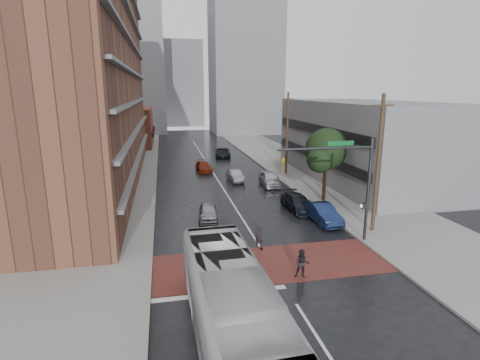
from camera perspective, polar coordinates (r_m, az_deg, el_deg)
ground at (r=22.79m, az=5.05°, el=-13.13°), size 160.00×160.00×0.00m
crosswalk at (r=23.21m, az=4.69°, el=-12.57°), size 14.00×5.00×0.02m
sidewalk_west at (r=45.94m, az=-18.20°, el=0.09°), size 9.00×90.00×0.15m
sidewalk_east at (r=48.86m, az=9.64°, el=1.36°), size 9.00×90.00×0.15m
apartment_block at (r=44.37m, az=-23.07°, el=17.40°), size 10.00×44.00×28.00m
storefront_west at (r=74.02m, az=-16.38°, el=7.78°), size 8.00×16.00×7.00m
building_east at (r=45.79m, az=18.01°, el=5.70°), size 11.00×26.00×9.00m
distant_tower_west at (r=97.98m, az=-16.99°, el=16.34°), size 18.00×16.00×32.00m
distant_tower_east at (r=93.96m, az=0.75°, el=18.27°), size 16.00×14.00×36.00m
distant_tower_center at (r=114.65m, az=-8.90°, el=14.25°), size 12.00×10.00×24.00m
street_tree at (r=35.12m, az=12.99°, el=4.21°), size 4.20×4.10×6.90m
signal_mast at (r=25.56m, az=16.31°, el=0.61°), size 6.50×0.30×7.20m
utility_pole_near at (r=28.21m, az=20.28°, el=2.33°), size 1.60×0.26×10.00m
utility_pole_far at (r=46.20m, az=7.19°, el=7.12°), size 1.60×0.26×10.00m
transit_bus at (r=15.56m, az=-1.02°, el=-19.50°), size 3.20×12.42×3.44m
pedestrian_a at (r=25.09m, az=2.95°, el=-8.65°), size 0.63×0.54×1.48m
pedestrian_b at (r=21.51m, az=9.45°, el=-12.48°), size 0.98×0.88×1.67m
car_travel_a at (r=30.38m, az=-4.87°, el=-4.87°), size 1.94×3.93×1.29m
car_travel_b at (r=42.97m, az=-0.72°, el=0.65°), size 1.60×3.96×1.28m
car_travel_c at (r=48.42m, az=-5.55°, el=2.04°), size 2.08×4.40×1.24m
suv_travel at (r=58.70m, az=-2.64°, el=4.17°), size 2.91×5.22×1.38m
car_parked_near at (r=30.33m, az=12.49°, el=-4.99°), size 1.74×4.56×1.48m
car_parked_mid at (r=32.94m, az=8.81°, el=-3.45°), size 2.23×4.82×1.37m
car_parked_far at (r=41.12m, az=4.51°, el=0.23°), size 2.11×4.70×1.57m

